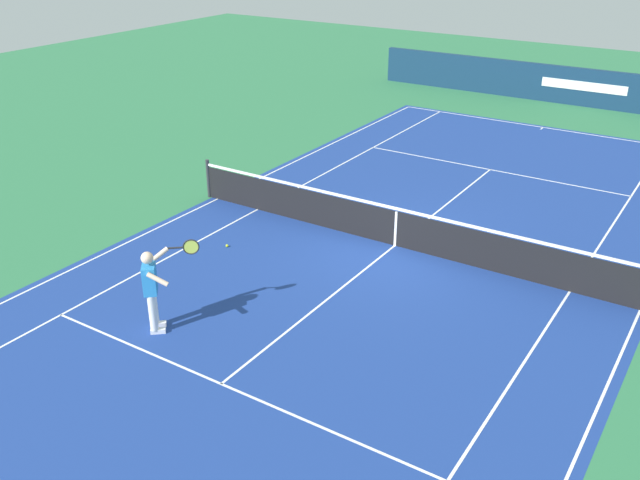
% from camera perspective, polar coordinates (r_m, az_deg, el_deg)
% --- Properties ---
extents(ground_plane, '(60.00, 60.00, 0.00)m').
position_cam_1_polar(ground_plane, '(16.73, 6.15, -0.45)').
color(ground_plane, '#2D7247').
extents(court_slab, '(24.20, 11.40, 0.00)m').
position_cam_1_polar(court_slab, '(16.73, 6.15, -0.45)').
color(court_slab, navy).
rests_on(court_slab, ground_plane).
extents(court_line_markings, '(23.85, 11.05, 0.01)m').
position_cam_1_polar(court_line_markings, '(16.72, 6.15, -0.44)').
color(court_line_markings, white).
rests_on(court_line_markings, ground_plane).
extents(tennis_net, '(0.10, 11.70, 1.08)m').
position_cam_1_polar(tennis_net, '(16.52, 6.23, 1.09)').
color(tennis_net, '#2D2D33').
rests_on(tennis_net, ground_plane).
extents(stadium_barrier, '(0.26, 17.00, 1.50)m').
position_cam_1_polar(stadium_barrier, '(30.88, 20.11, 11.72)').
color(stadium_barrier, '#112D4C').
rests_on(stadium_barrier, ground_plane).
extents(tennis_player_near, '(1.10, 0.74, 1.70)m').
position_cam_1_polar(tennis_player_near, '(13.31, -13.54, -3.74)').
color(tennis_player_near, white).
rests_on(tennis_player_near, ground_plane).
extents(tennis_ball, '(0.07, 0.07, 0.07)m').
position_cam_1_polar(tennis_ball, '(16.69, -7.61, -0.47)').
color(tennis_ball, '#CCE01E').
rests_on(tennis_ball, ground_plane).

